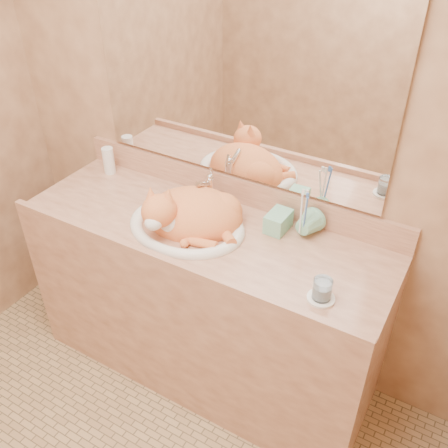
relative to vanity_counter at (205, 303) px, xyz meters
The scene contains 12 objects.
wall_back 0.87m from the vanity_counter, 90.00° to the left, with size 2.40×0.02×2.50m, color #8C5D3F.
vanity_counter is the anchor object (origin of this frame).
mirror 1.00m from the vanity_counter, 90.00° to the left, with size 1.30×0.02×0.80m, color white.
sink_basin 0.51m from the vanity_counter, 162.73° to the right, with size 0.49×0.41×0.15m, color white, non-canonical shape.
faucet 0.54m from the vanity_counter, 110.67° to the left, with size 0.04×0.12×0.17m, color silver, non-canonical shape.
cat 0.49m from the vanity_counter, behind, with size 0.41×0.33×0.22m, color orange, non-canonical shape.
soap_dispenser 0.59m from the vanity_counter, 19.69° to the left, with size 0.08×0.08×0.18m, color #7DC9A4.
toothbrush_cup 0.62m from the vanity_counter, 20.34° to the left, with size 0.11×0.11×0.10m, color #7DC9A4.
toothbrushes 0.69m from the vanity_counter, 20.34° to the left, with size 0.04×0.04×0.23m, color white, non-canonical shape.
saucer 0.73m from the vanity_counter, 14.02° to the right, with size 0.10×0.10×0.01m, color white.
water_glass 0.76m from the vanity_counter, 14.02° to the right, with size 0.07×0.07×0.08m, color white.
lotion_bottle 0.83m from the vanity_counter, 164.60° to the left, with size 0.05×0.05×0.13m, color white.
Camera 1 is at (0.92, -0.68, 2.07)m, focal length 40.00 mm.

